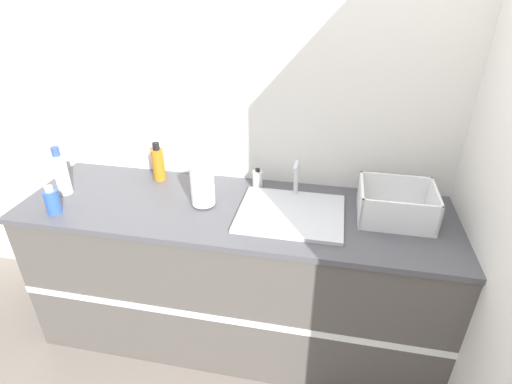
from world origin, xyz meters
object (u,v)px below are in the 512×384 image
(bottle_amber, at_px, (158,164))
(bottle_clear, at_px, (61,173))
(paper_towel_roll, at_px, (202,185))
(dish_rack, at_px, (396,207))
(bottle_blue, at_px, (52,201))
(soap_dispenser, at_px, (258,179))
(sink, at_px, (291,212))

(bottle_amber, xyz_separation_m, bottle_clear, (-0.44, -0.26, 0.02))
(paper_towel_roll, relative_size, dish_rack, 0.65)
(dish_rack, height_order, bottle_blue, dish_rack)
(dish_rack, relative_size, soap_dispenser, 3.07)
(paper_towel_roll, bearing_deg, bottle_blue, -163.04)
(sink, bearing_deg, paper_towel_roll, 179.45)
(bottle_clear, distance_m, soap_dispenser, 1.06)
(sink, xyz_separation_m, paper_towel_roll, (-0.46, 0.00, 0.10))
(dish_rack, distance_m, bottle_amber, 1.32)
(bottle_blue, relative_size, bottle_clear, 0.55)
(dish_rack, relative_size, bottle_blue, 2.40)
(bottle_clear, bearing_deg, bottle_amber, 30.04)
(sink, height_order, bottle_clear, bottle_clear)
(bottle_clear, relative_size, soap_dispenser, 2.34)
(paper_towel_roll, relative_size, bottle_amber, 1.00)
(dish_rack, relative_size, bottle_amber, 1.55)
(dish_rack, bearing_deg, bottle_blue, -170.23)
(soap_dispenser, bearing_deg, bottle_clear, -165.10)
(soap_dispenser, bearing_deg, bottle_amber, -178.41)
(dish_rack, xyz_separation_m, bottle_clear, (-1.75, -0.10, 0.06))
(paper_towel_roll, height_order, soap_dispenser, paper_towel_roll)
(sink, distance_m, soap_dispenser, 0.34)
(bottle_blue, xyz_separation_m, soap_dispenser, (0.96, 0.46, -0.01))
(sink, distance_m, dish_rack, 0.51)
(soap_dispenser, bearing_deg, dish_rack, -13.55)
(sink, bearing_deg, soap_dispenser, 131.45)
(bottle_amber, relative_size, bottle_clear, 0.85)
(dish_rack, xyz_separation_m, soap_dispenser, (-0.73, 0.17, -0.01))
(sink, relative_size, bottle_blue, 3.52)
(paper_towel_roll, bearing_deg, soap_dispenser, 45.82)
(dish_rack, relative_size, bottle_clear, 1.31)
(sink, xyz_separation_m, bottle_clear, (-1.25, -0.02, 0.11))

